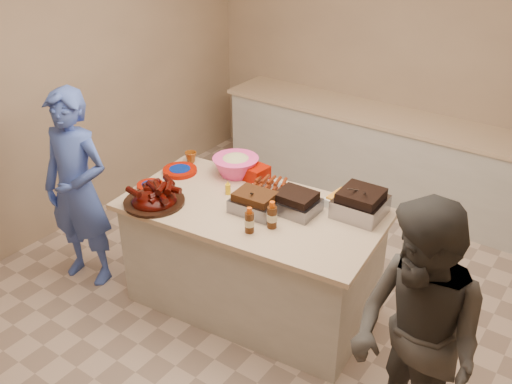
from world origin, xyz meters
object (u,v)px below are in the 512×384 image
Objects in this scene: bbq_bottle_b at (272,227)px; plastic_cup at (191,162)px; mustard_bottle at (228,194)px; coleslaw_bowl at (236,175)px; bbq_bottle_a at (249,232)px; rib_platter at (155,203)px; guest_blue at (92,274)px; island at (252,304)px; roasting_pan at (359,215)px.

bbq_bottle_b reaches higher than plastic_cup.
bbq_bottle_b reaches higher than mustard_bottle.
coleslaw_bowl is at bearing 4.33° from plastic_cup.
mustard_bottle is at bearing 143.08° from bbq_bottle_a.
rib_platter is at bearing -106.32° from coleslaw_bowl.
coleslaw_bowl is 0.22× the size of guest_blue.
coleslaw_bowl reaches higher than island.
roasting_pan is at bearing 51.51° from bbq_bottle_a.
guest_blue is (-1.32, -0.47, 0.00)m from island.
roasting_pan is (1.27, 0.70, 0.00)m from rib_platter.
bbq_bottle_b reaches higher than bbq_bottle_a.
coleslaw_bowl is at bearing 30.19° from guest_blue.
coleslaw_bowl is at bearing 133.35° from bbq_bottle_a.
island is 0.91m from mustard_bottle.
coleslaw_bowl is at bearing 144.34° from bbq_bottle_b.
bbq_bottle_a reaches higher than plastic_cup.
rib_platter is 4.09× the size of mustard_bottle.
rib_platter reaches higher than island.
bbq_bottle_a is 0.11× the size of guest_blue.
rib_platter reaches higher than plastic_cup.
island is 17.20× the size of mustard_bottle.
mustard_bottle is 0.63m from plastic_cup.
roasting_pan is at bearing 0.49° from coleslaw_bowl.
mustard_bottle reaches higher than plastic_cup.
roasting_pan is 0.63m from bbq_bottle_b.
guest_blue is at bearing -138.56° from coleslaw_bowl.
roasting_pan is at bearing 50.20° from bbq_bottle_b.
island is at bearing 8.50° from guest_blue.
mustard_bottle is 0.07× the size of guest_blue.
bbq_bottle_a reaches higher than guest_blue.
bbq_bottle_a is at bearing -123.28° from bbq_bottle_b.
rib_platter is 1.22× the size of coleslaw_bowl.
bbq_bottle_b is at bearing 0.78° from guest_blue.
island is 9.49× the size of bbq_bottle_b.
mustard_bottle is (-0.43, 0.32, 0.00)m from bbq_bottle_a.
bbq_bottle_a is (0.17, -0.27, 0.87)m from island.
guest_blue is at bearing -153.60° from mustard_bottle.
mustard_bottle is at bearing 49.89° from rib_platter.
rib_platter is 0.70m from plastic_cup.
island is 10.10× the size of bbq_bottle_a.
coleslaw_bowl is at bearing 116.73° from mustard_bottle.
mustard_bottle is at bearing 162.35° from island.
bbq_bottle_b is (-0.40, -0.48, 0.00)m from roasting_pan.
mustard_bottle is 1.47m from guest_blue.
island is 5.74× the size of roasting_pan.
roasting_pan is at bearing 1.61° from plastic_cup.
rib_platter is 0.27× the size of guest_blue.
guest_blue is at bearing -159.38° from roasting_pan.
roasting_pan is 0.20× the size of guest_blue.
island is at bearing -40.28° from coleslaw_bowl.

